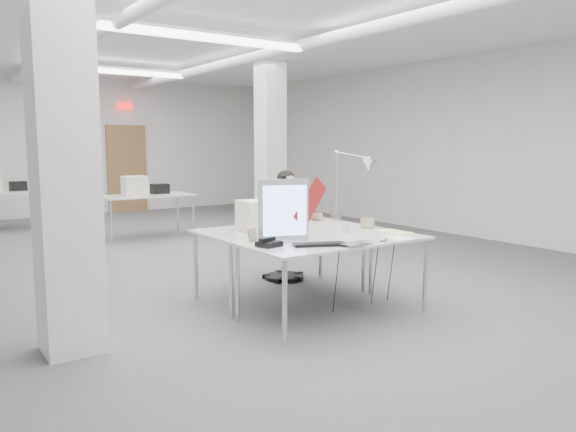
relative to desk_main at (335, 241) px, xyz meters
name	(u,v)px	position (x,y,z in m)	size (l,w,h in m)	color
room_shell	(210,141)	(0.04, 2.63, 0.95)	(10.04, 14.04, 3.24)	#4B4B4E
desk_main	(335,241)	(0.00, 0.00, 0.00)	(1.80, 0.90, 0.03)	silver
desk_second	(282,229)	(0.00, 0.90, 0.00)	(1.80, 0.90, 0.03)	silver
bg_desk_a	(146,196)	(0.20, 5.50, 0.00)	(1.60, 0.80, 0.03)	silver
bg_desk_b	(2,192)	(-1.80, 7.70, 0.00)	(1.60, 0.80, 0.03)	silver
office_chair	(284,233)	(0.45, 1.52, -0.17)	(0.56, 0.56, 1.15)	black
seated_person	(286,207)	(0.45, 1.47, 0.16)	(0.47, 0.59, 0.89)	black
monitor	(283,210)	(-0.47, 0.18, 0.30)	(0.47, 0.05, 0.58)	silver
pennant	(310,203)	(-0.18, 0.15, 0.36)	(0.47, 0.01, 0.20)	maroon
keyboard	(320,244)	(-0.32, -0.19, 0.02)	(0.47, 0.16, 0.02)	black
laptop	(362,245)	(-0.02, -0.41, 0.03)	(0.34, 0.22, 0.03)	#A4A3A8
mouse	(383,239)	(0.30, -0.35, 0.03)	(0.10, 0.06, 0.04)	#A3A2A7
bankers_lamp	(298,216)	(-0.14, 0.41, 0.20)	(0.33, 0.13, 0.38)	gold
desk_phone	(269,244)	(-0.72, 0.04, 0.04)	(0.19, 0.17, 0.05)	black
picture_frame_left	(252,235)	(-0.69, 0.36, 0.07)	(0.15, 0.01, 0.12)	#A88348
picture_frame_right	(368,223)	(0.73, 0.34, 0.07)	(0.15, 0.01, 0.12)	#A68747
desk_clock	(346,227)	(0.37, 0.28, 0.06)	(0.09, 0.09, 0.03)	#B8B7BD
paper_stack_a	(398,238)	(0.55, -0.29, 0.02)	(0.20, 0.29, 0.01)	white
paper_stack_b	(398,232)	(0.78, -0.06, 0.02)	(0.19, 0.26, 0.01)	#F2EF91
paper_stack_c	(387,230)	(0.79, 0.10, 0.02)	(0.20, 0.14, 0.01)	white
beige_monitor	(256,216)	(-0.33, 0.87, 0.17)	(0.34, 0.32, 0.32)	beige
architect_lamp	(351,180)	(0.85, 0.76, 0.50)	(0.26, 0.76, 0.98)	silver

